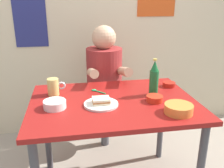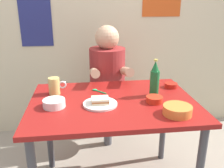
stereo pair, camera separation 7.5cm
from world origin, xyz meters
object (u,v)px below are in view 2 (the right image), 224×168
Objects in this scene: plate_orange at (100,104)px; beer_mug at (55,86)px; dining_table at (113,113)px; sandwich at (100,100)px; stool at (108,112)px; rice_bowl_white at (54,103)px; person_seated at (107,71)px; beer_bottle at (155,80)px.

plate_orange is 1.75× the size of beer_mug.
sandwich is at bearing -146.03° from dining_table.
plate_orange is at bearing -99.92° from stool.
rice_bowl_white is (-0.29, 0.01, 0.02)m from plate_orange.
beer_mug reaches higher than rice_bowl_white.
plate_orange is 0.02m from sandwich.
person_seated is at bearing -90.00° from stool.
beer_bottle is at bearing -10.10° from beer_mug.
rice_bowl_white is (-0.41, -0.67, 0.00)m from person_seated.
sandwich is at bearing -164.00° from beer_bottle.
beer_bottle reaches higher than stool.
stool is 3.21× the size of rice_bowl_white.
plate_orange is 0.39m from beer_mug.
plate_orange is (-0.12, -0.68, -0.02)m from person_seated.
sandwich reaches higher than dining_table.
sandwich is at bearing 26.57° from plate_orange.
sandwich reaches higher than plate_orange.
beer_bottle is at bearing 8.76° from rice_bowl_white.
sandwich is 0.87× the size of beer_mug.
person_seated is at bearing 58.66° from rice_bowl_white.
rice_bowl_white reaches higher than dining_table.
dining_table is 7.86× the size of rice_bowl_white.
dining_table is 0.40m from rice_bowl_white.
beer_mug is at bearing -133.59° from person_seated.
person_seated reaches higher than beer_mug.
person_seated is (0.03, 0.62, 0.12)m from dining_table.
stool is at bearing 59.08° from rice_bowl_white.
stool is 0.90m from rice_bowl_white.
person_seated reaches higher than plate_orange.
person_seated is at bearing 79.92° from plate_orange.
sandwich is at bearing -100.08° from person_seated.
beer_bottle is (0.69, -0.12, 0.06)m from beer_mug.
rice_bowl_white is at bearing -171.24° from beer_bottle.
beer_mug is at bearing 156.37° from dining_table.
rice_bowl_white is at bearing 178.68° from sandwich.
beer_mug reaches higher than dining_table.
beer_bottle is (0.26, -0.58, 0.51)m from stool.
plate_orange is 0.84× the size of beer_bottle.
stool is at bearing 80.08° from plate_orange.
sandwich is 0.38m from beer_mug.
dining_table is at bearing 33.97° from plate_orange.
dining_table is 0.37m from beer_bottle.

